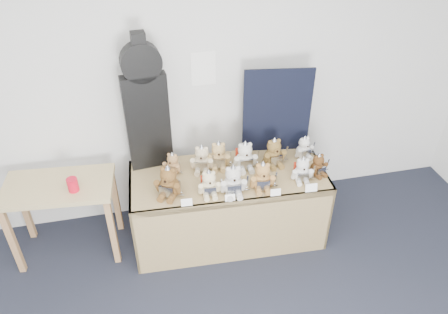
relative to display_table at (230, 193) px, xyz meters
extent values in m
plane|color=silver|center=(-0.51, -1.91, 2.16)|extent=(6.00, 6.00, 0.00)
plane|color=silver|center=(-0.51, 0.59, 0.81)|extent=(6.00, 0.00, 6.00)
cube|color=white|center=(-0.10, 0.59, 0.90)|extent=(0.21, 0.00, 0.30)
cube|color=#99834D|center=(0.00, 0.07, 0.12)|extent=(1.70, 0.77, 0.06)
cube|color=#99834D|center=(-0.01, -0.27, -0.20)|extent=(1.66, 0.10, 0.69)
cube|color=#99834D|center=(-0.82, 0.11, -0.20)|extent=(0.05, 0.69, 0.69)
cube|color=#99834D|center=(0.82, 0.03, -0.20)|extent=(0.05, 0.69, 0.69)
cube|color=tan|center=(-1.39, 0.20, 0.17)|extent=(0.92, 0.56, 0.04)
cube|color=olive|center=(-1.81, 0.03, -0.20)|extent=(0.05, 0.05, 0.69)
cube|color=olive|center=(-1.77, 0.43, -0.20)|extent=(0.05, 0.05, 0.69)
cube|color=olive|center=(-1.01, -0.04, -0.20)|extent=(0.05, 0.05, 0.69)
cube|color=olive|center=(-0.97, 0.36, -0.20)|extent=(0.05, 0.05, 0.69)
cube|color=black|center=(-0.61, 0.37, 0.57)|extent=(0.37, 0.14, 0.84)
cylinder|color=black|center=(-0.61, 0.37, 1.10)|extent=(0.32, 0.14, 0.32)
cube|color=black|center=(-0.61, 0.37, 1.22)|extent=(0.11, 0.10, 0.21)
cube|color=black|center=(0.50, 0.35, 0.55)|extent=(0.59, 0.11, 0.79)
cylinder|color=red|center=(-1.25, 0.09, 0.25)|extent=(0.09, 0.09, 0.11)
ellipsoid|color=brown|center=(-0.51, -0.07, 0.22)|extent=(0.22, 0.21, 0.18)
sphere|color=brown|center=(-0.51, -0.07, 0.34)|extent=(0.13, 0.13, 0.13)
cylinder|color=brown|center=(-0.53, -0.12, 0.33)|extent=(0.06, 0.05, 0.05)
sphere|color=black|center=(-0.54, -0.14, 0.33)|extent=(0.02, 0.02, 0.02)
sphere|color=brown|center=(-0.55, -0.06, 0.39)|extent=(0.04, 0.04, 0.04)
sphere|color=brown|center=(-0.47, -0.09, 0.39)|extent=(0.04, 0.04, 0.04)
cylinder|color=brown|center=(-0.60, -0.06, 0.23)|extent=(0.09, 0.11, 0.13)
cylinder|color=brown|center=(-0.45, -0.13, 0.23)|extent=(0.09, 0.11, 0.13)
cylinder|color=brown|center=(-0.57, -0.11, 0.17)|extent=(0.10, 0.13, 0.05)
cylinder|color=brown|center=(-0.50, -0.15, 0.17)|extent=(0.10, 0.13, 0.05)
cube|color=silver|center=(-0.54, -0.14, 0.23)|extent=(0.11, 0.07, 0.10)
cone|color=silver|center=(-0.51, -0.07, 0.40)|extent=(0.11, 0.11, 0.08)
cube|color=silver|center=(-0.43, -0.16, 0.26)|extent=(0.03, 0.05, 0.18)
cube|color=silver|center=(-0.43, -0.16, 0.19)|extent=(0.05, 0.03, 0.01)
ellipsoid|color=beige|center=(-0.20, -0.14, 0.21)|extent=(0.15, 0.13, 0.15)
sphere|color=beige|center=(-0.20, -0.14, 0.31)|extent=(0.11, 0.11, 0.11)
cylinder|color=beige|center=(-0.20, -0.18, 0.30)|extent=(0.05, 0.03, 0.05)
sphere|color=black|center=(-0.20, -0.20, 0.30)|extent=(0.02, 0.02, 0.02)
sphere|color=beige|center=(-0.24, -0.13, 0.35)|extent=(0.03, 0.03, 0.03)
sphere|color=beige|center=(-0.17, -0.14, 0.35)|extent=(0.03, 0.03, 0.03)
cylinder|color=beige|center=(-0.27, -0.15, 0.22)|extent=(0.04, 0.08, 0.11)
cylinder|color=beige|center=(-0.13, -0.16, 0.22)|extent=(0.04, 0.08, 0.11)
cylinder|color=beige|center=(-0.24, -0.19, 0.17)|extent=(0.05, 0.10, 0.04)
cylinder|color=beige|center=(-0.17, -0.19, 0.17)|extent=(0.05, 0.10, 0.04)
cube|color=silver|center=(-0.20, -0.19, 0.22)|extent=(0.10, 0.02, 0.08)
cone|color=silver|center=(-0.20, -0.14, 0.36)|extent=(0.09, 0.09, 0.07)
cube|color=silver|center=(-0.11, -0.17, 0.24)|extent=(0.01, 0.04, 0.15)
cube|color=silver|center=(-0.11, -0.17, 0.18)|extent=(0.04, 0.01, 0.01)
cube|color=#9F2512|center=(-0.20, -0.08, 0.22)|extent=(0.12, 0.03, 0.13)
ellipsoid|color=beige|center=(-0.01, -0.16, 0.22)|extent=(0.18, 0.16, 0.17)
sphere|color=beige|center=(-0.01, -0.16, 0.34)|extent=(0.12, 0.12, 0.12)
cylinder|color=beige|center=(-0.02, -0.22, 0.33)|extent=(0.05, 0.03, 0.05)
sphere|color=black|center=(-0.02, -0.23, 0.33)|extent=(0.02, 0.02, 0.02)
sphere|color=beige|center=(-0.05, -0.16, 0.38)|extent=(0.04, 0.04, 0.04)
sphere|color=beige|center=(0.03, -0.17, 0.38)|extent=(0.04, 0.04, 0.04)
cylinder|color=beige|center=(-0.10, -0.18, 0.23)|extent=(0.05, 0.10, 0.13)
cylinder|color=beige|center=(0.07, -0.19, 0.23)|extent=(0.05, 0.10, 0.13)
cylinder|color=beige|center=(-0.06, -0.22, 0.17)|extent=(0.06, 0.11, 0.05)
cylinder|color=beige|center=(0.02, -0.22, 0.17)|extent=(0.06, 0.11, 0.05)
cube|color=silver|center=(-0.02, -0.23, 0.23)|extent=(0.11, 0.03, 0.09)
cone|color=silver|center=(-0.01, -0.16, 0.39)|extent=(0.11, 0.11, 0.08)
cube|color=silver|center=(0.09, -0.20, 0.26)|extent=(0.02, 0.04, 0.18)
cube|color=silver|center=(0.09, -0.20, 0.19)|extent=(0.05, 0.01, 0.01)
ellipsoid|color=#A7763F|center=(0.23, -0.16, 0.22)|extent=(0.18, 0.16, 0.16)
sphere|color=#A7763F|center=(0.23, -0.16, 0.33)|extent=(0.12, 0.12, 0.12)
cylinder|color=#A7763F|center=(0.22, -0.21, 0.32)|extent=(0.05, 0.03, 0.05)
sphere|color=black|center=(0.22, -0.22, 0.32)|extent=(0.02, 0.02, 0.02)
sphere|color=#A7763F|center=(0.19, -0.15, 0.37)|extent=(0.04, 0.04, 0.04)
sphere|color=#A7763F|center=(0.27, -0.16, 0.37)|extent=(0.04, 0.04, 0.04)
cylinder|color=#A7763F|center=(0.15, -0.17, 0.23)|extent=(0.06, 0.09, 0.12)
cylinder|color=#A7763F|center=(0.30, -0.19, 0.23)|extent=(0.06, 0.09, 0.12)
cylinder|color=#A7763F|center=(0.19, -0.21, 0.17)|extent=(0.06, 0.11, 0.05)
cylinder|color=#A7763F|center=(0.26, -0.22, 0.17)|extent=(0.06, 0.11, 0.05)
cube|color=silver|center=(0.22, -0.22, 0.22)|extent=(0.11, 0.03, 0.09)
cone|color=silver|center=(0.23, -0.16, 0.38)|extent=(0.10, 0.10, 0.08)
cube|color=silver|center=(0.33, -0.20, 0.25)|extent=(0.02, 0.04, 0.17)
cube|color=silver|center=(0.33, -0.20, 0.19)|extent=(0.05, 0.01, 0.01)
ellipsoid|color=silver|center=(0.58, -0.13, 0.21)|extent=(0.16, 0.14, 0.14)
sphere|color=silver|center=(0.58, -0.13, 0.31)|extent=(0.10, 0.10, 0.10)
cylinder|color=silver|center=(0.57, -0.17, 0.30)|extent=(0.05, 0.03, 0.04)
sphere|color=black|center=(0.57, -0.19, 0.30)|extent=(0.02, 0.02, 0.02)
sphere|color=silver|center=(0.55, -0.12, 0.35)|extent=(0.03, 0.03, 0.03)
sphere|color=silver|center=(0.61, -0.13, 0.35)|extent=(0.03, 0.03, 0.03)
cylinder|color=silver|center=(0.51, -0.13, 0.22)|extent=(0.05, 0.08, 0.11)
cylinder|color=silver|center=(0.64, -0.15, 0.22)|extent=(0.05, 0.08, 0.11)
cylinder|color=silver|center=(0.54, -0.17, 0.17)|extent=(0.06, 0.10, 0.04)
cylinder|color=silver|center=(0.60, -0.18, 0.17)|extent=(0.06, 0.10, 0.04)
cube|color=silver|center=(0.57, -0.18, 0.21)|extent=(0.09, 0.03, 0.08)
cone|color=silver|center=(0.58, -0.13, 0.35)|extent=(0.09, 0.09, 0.07)
cube|color=silver|center=(0.66, -0.17, 0.24)|extent=(0.02, 0.04, 0.15)
cube|color=silver|center=(0.66, -0.17, 0.18)|extent=(0.04, 0.01, 0.01)
cube|color=#9F2512|center=(0.59, -0.07, 0.22)|extent=(0.12, 0.04, 0.13)
ellipsoid|color=#52351C|center=(0.74, -0.08, 0.21)|extent=(0.16, 0.14, 0.13)
sphere|color=#52351C|center=(0.74, -0.08, 0.29)|extent=(0.09, 0.09, 0.09)
cylinder|color=#52351C|center=(0.75, -0.12, 0.28)|extent=(0.04, 0.03, 0.04)
sphere|color=black|center=(0.76, -0.13, 0.28)|extent=(0.02, 0.02, 0.02)
sphere|color=#52351C|center=(0.71, -0.09, 0.33)|extent=(0.03, 0.03, 0.03)
sphere|color=#52351C|center=(0.77, -0.07, 0.33)|extent=(0.03, 0.03, 0.03)
cylinder|color=#52351C|center=(0.69, -0.11, 0.21)|extent=(0.06, 0.08, 0.10)
cylinder|color=#52351C|center=(0.80, -0.08, 0.21)|extent=(0.06, 0.08, 0.10)
cylinder|color=#52351C|center=(0.72, -0.13, 0.17)|extent=(0.06, 0.09, 0.04)
cylinder|color=#52351C|center=(0.78, -0.11, 0.17)|extent=(0.06, 0.09, 0.04)
cube|color=silver|center=(0.75, -0.13, 0.21)|extent=(0.08, 0.04, 0.07)
cone|color=silver|center=(0.74, -0.08, 0.33)|extent=(0.08, 0.08, 0.06)
cube|color=silver|center=(0.82, -0.08, 0.23)|extent=(0.02, 0.03, 0.14)
cube|color=silver|center=(0.82, -0.08, 0.18)|extent=(0.04, 0.02, 0.01)
ellipsoid|color=beige|center=(-0.20, 0.19, 0.22)|extent=(0.19, 0.17, 0.16)
sphere|color=beige|center=(-0.20, 0.19, 0.32)|extent=(0.12, 0.12, 0.12)
cylinder|color=beige|center=(-0.21, 0.14, 0.31)|extent=(0.05, 0.04, 0.05)
sphere|color=black|center=(-0.22, 0.13, 0.31)|extent=(0.02, 0.02, 0.02)
sphere|color=beige|center=(-0.23, 0.20, 0.37)|extent=(0.04, 0.04, 0.04)
sphere|color=beige|center=(-0.16, 0.18, 0.37)|extent=(0.04, 0.04, 0.04)
cylinder|color=beige|center=(-0.28, 0.19, 0.22)|extent=(0.07, 0.09, 0.12)
cylinder|color=beige|center=(-0.13, 0.15, 0.22)|extent=(0.07, 0.09, 0.12)
cylinder|color=beige|center=(-0.25, 0.15, 0.17)|extent=(0.07, 0.11, 0.05)
cylinder|color=beige|center=(-0.18, 0.13, 0.17)|extent=(0.07, 0.11, 0.05)
cube|color=silver|center=(-0.21, 0.13, 0.22)|extent=(0.10, 0.04, 0.09)
cone|color=silver|center=(-0.20, 0.19, 0.37)|extent=(0.10, 0.10, 0.07)
cube|color=silver|center=(-0.11, 0.14, 0.25)|extent=(0.02, 0.04, 0.16)
cube|color=silver|center=(-0.11, 0.14, 0.19)|extent=(0.05, 0.02, 0.01)
ellipsoid|color=tan|center=(-0.05, 0.21, 0.22)|extent=(0.18, 0.16, 0.16)
sphere|color=tan|center=(-0.05, 0.21, 0.33)|extent=(0.12, 0.12, 0.12)
cylinder|color=tan|center=(-0.06, 0.16, 0.32)|extent=(0.05, 0.03, 0.05)
sphere|color=black|center=(-0.06, 0.14, 0.32)|extent=(0.02, 0.02, 0.02)
sphere|color=tan|center=(-0.09, 0.22, 0.37)|extent=(0.04, 0.04, 0.04)
sphere|color=tan|center=(-0.01, 0.20, 0.37)|extent=(0.04, 0.04, 0.04)
cylinder|color=tan|center=(-0.13, 0.20, 0.23)|extent=(0.06, 0.09, 0.12)
cylinder|color=tan|center=(0.02, 0.18, 0.23)|extent=(0.06, 0.09, 0.12)
cylinder|color=tan|center=(-0.10, 0.16, 0.17)|extent=(0.07, 0.11, 0.05)
cylinder|color=tan|center=(-0.02, 0.15, 0.17)|extent=(0.07, 0.11, 0.05)
cube|color=silver|center=(-0.06, 0.15, 0.22)|extent=(0.11, 0.04, 0.09)
cone|color=silver|center=(-0.05, 0.21, 0.38)|extent=(0.10, 0.10, 0.08)
cube|color=silver|center=(0.04, 0.16, 0.25)|extent=(0.02, 0.04, 0.17)
cube|color=silver|center=(0.04, 0.16, 0.19)|extent=(0.05, 0.01, 0.01)
ellipsoid|color=silver|center=(0.16, 0.14, 0.22)|extent=(0.17, 0.15, 0.17)
sphere|color=silver|center=(0.16, 0.14, 0.33)|extent=(0.12, 0.12, 0.12)
cylinder|color=silver|center=(0.16, 0.09, 0.32)|extent=(0.05, 0.03, 0.05)
sphere|color=black|center=(0.16, 0.07, 0.32)|extent=(0.02, 0.02, 0.02)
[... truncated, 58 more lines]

